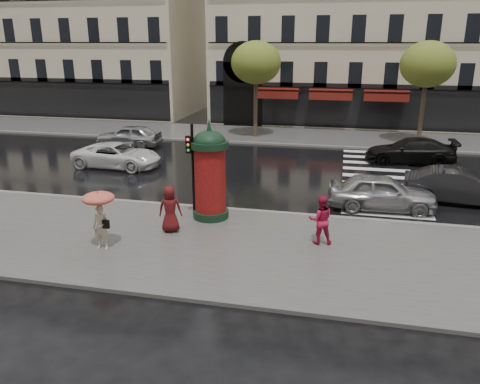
% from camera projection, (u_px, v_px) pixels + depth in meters
% --- Properties ---
extents(ground, '(160.00, 160.00, 0.00)m').
position_uv_depth(ground, '(215.00, 241.00, 16.16)').
color(ground, black).
rests_on(ground, ground).
extents(near_sidewalk, '(90.00, 7.00, 0.12)m').
position_uv_depth(near_sidewalk, '(211.00, 245.00, 15.68)').
color(near_sidewalk, '#474744').
rests_on(near_sidewalk, ground).
extents(far_sidewalk, '(90.00, 6.00, 0.12)m').
position_uv_depth(far_sidewalk, '(285.00, 136.00, 33.79)').
color(far_sidewalk, '#474744').
rests_on(far_sidewalk, ground).
extents(near_kerb, '(90.00, 0.25, 0.14)m').
position_uv_depth(near_kerb, '(235.00, 210.00, 18.93)').
color(near_kerb, slate).
rests_on(near_kerb, ground).
extents(far_kerb, '(90.00, 0.25, 0.14)m').
position_uv_depth(far_kerb, '(279.00, 144.00, 31.00)').
color(far_kerb, slate).
rests_on(far_kerb, ground).
extents(zebra_crossing, '(3.60, 11.75, 0.01)m').
position_uv_depth(zebra_crossing, '(379.00, 177.00, 23.84)').
color(zebra_crossing, silver).
rests_on(zebra_crossing, ground).
extents(tree_far_left, '(3.40, 3.40, 6.64)m').
position_uv_depth(tree_far_left, '(256.00, 63.00, 31.70)').
color(tree_far_left, '#38281C').
rests_on(tree_far_left, ground).
extents(tree_far_right, '(3.40, 3.40, 6.64)m').
position_uv_depth(tree_far_right, '(428.00, 65.00, 29.43)').
color(tree_far_right, '#38281C').
rests_on(tree_far_right, ground).
extents(woman_umbrella, '(1.03, 1.03, 1.98)m').
position_uv_depth(woman_umbrella, '(100.00, 211.00, 14.93)').
color(woman_umbrella, beige).
rests_on(woman_umbrella, near_sidewalk).
extents(woman_red, '(0.93, 0.79, 1.67)m').
position_uv_depth(woman_red, '(321.00, 220.00, 15.48)').
color(woman_red, '#B4163B').
rests_on(woman_red, near_sidewalk).
extents(man_burgundy, '(0.92, 0.71, 1.67)m').
position_uv_depth(man_burgundy, '(170.00, 209.00, 16.46)').
color(man_burgundy, '#511011').
rests_on(man_burgundy, near_sidewalk).
extents(morris_column, '(1.41, 1.41, 3.80)m').
position_uv_depth(morris_column, '(210.00, 171.00, 17.50)').
color(morris_column, black).
rests_on(morris_column, near_sidewalk).
extents(traffic_light, '(0.26, 0.35, 3.61)m').
position_uv_depth(traffic_light, '(192.00, 162.00, 17.34)').
color(traffic_light, black).
rests_on(traffic_light, near_sidewalk).
extents(car_silver, '(4.37, 1.90, 1.47)m').
position_uv_depth(car_silver, '(382.00, 192.00, 19.02)').
color(car_silver, '#A9AAAE').
rests_on(car_silver, ground).
extents(car_darkgrey, '(4.57, 2.01, 1.46)m').
position_uv_depth(car_darkgrey, '(459.00, 186.00, 19.79)').
color(car_darkgrey, black).
rests_on(car_darkgrey, ground).
extents(car_white, '(4.87, 2.42, 1.33)m').
position_uv_depth(car_white, '(117.00, 155.00, 25.42)').
color(car_white, white).
rests_on(car_white, ground).
extents(car_black, '(4.93, 2.10, 1.42)m').
position_uv_depth(car_black, '(410.00, 151.00, 26.27)').
color(car_black, black).
rests_on(car_black, ground).
extents(car_far_silver, '(4.28, 1.81, 1.44)m').
position_uv_depth(car_far_silver, '(129.00, 136.00, 30.34)').
color(car_far_silver, '#A0A0A4').
rests_on(car_far_silver, ground).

